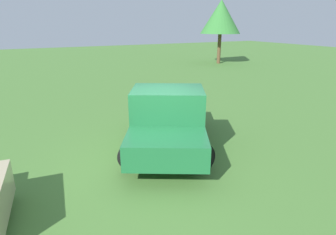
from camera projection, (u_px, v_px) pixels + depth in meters
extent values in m
plane|color=#477533|center=(156.00, 160.00, 7.52)|extent=(80.00, 80.00, 0.00)
cylinder|color=black|center=(146.00, 118.00, 9.64)|extent=(0.75, 0.22, 0.75)
cylinder|color=black|center=(193.00, 119.00, 9.60)|extent=(0.75, 0.22, 0.75)
cylinder|color=black|center=(134.00, 157.00, 6.85)|extent=(0.75, 0.22, 0.75)
cylinder|color=black|center=(200.00, 158.00, 6.81)|extent=(0.75, 0.22, 0.75)
cube|color=#1E6638|center=(169.00, 110.00, 9.42)|extent=(2.54, 2.52, 0.64)
cube|color=#1E6638|center=(168.00, 114.00, 7.74)|extent=(2.37, 2.20, 1.40)
cube|color=slate|center=(168.00, 98.00, 7.60)|extent=(2.13, 1.93, 0.48)
cube|color=#1E6638|center=(167.00, 141.00, 6.99)|extent=(2.72, 2.84, 0.60)
cube|color=silver|center=(169.00, 110.00, 10.32)|extent=(1.66, 0.98, 0.16)
cylinder|color=brown|center=(219.00, 49.00, 25.23)|extent=(0.31, 0.31, 2.59)
cone|color=#337533|center=(221.00, 17.00, 24.38)|extent=(3.44, 3.44, 2.79)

